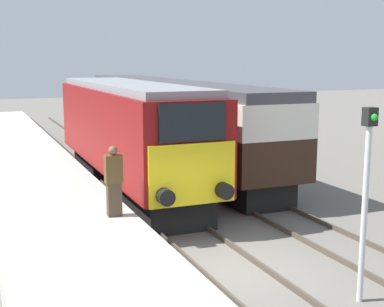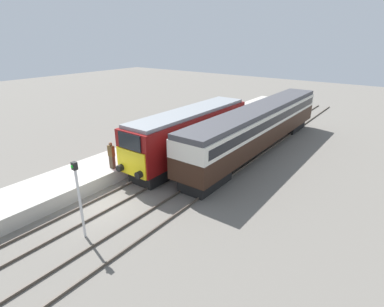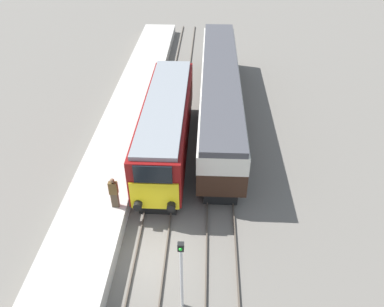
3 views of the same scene
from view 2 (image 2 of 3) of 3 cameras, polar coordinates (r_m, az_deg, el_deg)
name	(u,v)px [view 2 (image 2 of 3)]	position (r m, az deg, el deg)	size (l,w,h in m)	color
ground_plane	(104,204)	(18.46, -16.33, -9.26)	(120.00, 120.00, 0.00)	slate
platform_left	(156,148)	(25.32, -6.83, 1.13)	(3.50, 50.00, 0.88)	#B7B2A8
rails_near_track	(162,174)	(21.36, -5.78, -3.87)	(1.51, 60.00, 0.14)	#4C4238
rails_far_track	(201,187)	(19.45, 1.73, -6.43)	(1.50, 60.00, 0.14)	#4C4238
locomotive	(190,133)	(23.01, -0.30, 3.88)	(2.70, 12.68, 4.03)	black
passenger_carriage	(260,124)	(25.56, 12.78, 5.50)	(2.75, 20.30, 3.88)	black
person_on_platform	(112,155)	(20.55, -15.07, -0.32)	(0.44, 0.26, 1.83)	#473828
signal_post	(79,194)	(14.90, -20.77, -7.26)	(0.24, 0.28, 3.96)	silver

